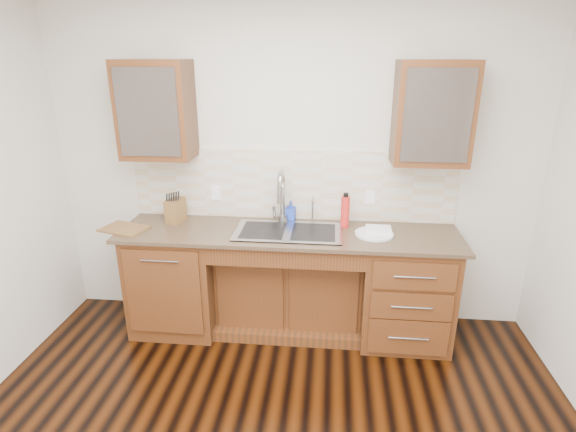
# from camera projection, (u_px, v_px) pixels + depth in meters

# --- Properties ---
(wall_back) EXTENTS (4.00, 0.10, 2.70)m
(wall_back) POSITION_uv_depth(u_px,v_px,m) (293.00, 166.00, 3.76)
(wall_back) COLOR beige
(wall_back) RESTS_ON ground
(base_cabinet_left) EXTENTS (0.70, 0.62, 0.88)m
(base_cabinet_left) POSITION_uv_depth(u_px,v_px,m) (178.00, 278.00, 3.82)
(base_cabinet_left) COLOR #593014
(base_cabinet_left) RESTS_ON ground
(base_cabinet_center) EXTENTS (1.20, 0.44, 0.70)m
(base_cabinet_center) POSITION_uv_depth(u_px,v_px,m) (289.00, 288.00, 3.85)
(base_cabinet_center) COLOR #593014
(base_cabinet_center) RESTS_ON ground
(base_cabinet_right) EXTENTS (0.70, 0.62, 0.88)m
(base_cabinet_right) POSITION_uv_depth(u_px,v_px,m) (405.00, 289.00, 3.64)
(base_cabinet_right) COLOR #593014
(base_cabinet_right) RESTS_ON ground
(countertop) EXTENTS (2.70, 0.65, 0.03)m
(countertop) POSITION_uv_depth(u_px,v_px,m) (288.00, 233.00, 3.56)
(countertop) COLOR #84705B
(countertop) RESTS_ON base_cabinet_left
(backsplash) EXTENTS (2.70, 0.02, 0.59)m
(backsplash) POSITION_uv_depth(u_px,v_px,m) (292.00, 185.00, 3.75)
(backsplash) COLOR beige
(backsplash) RESTS_ON wall_back
(sink) EXTENTS (0.84, 0.46, 0.19)m
(sink) POSITION_uv_depth(u_px,v_px,m) (288.00, 242.00, 3.57)
(sink) COLOR #9E9EA5
(sink) RESTS_ON countertop
(faucet) EXTENTS (0.04, 0.04, 0.40)m
(faucet) POSITION_uv_depth(u_px,v_px,m) (282.00, 199.00, 3.70)
(faucet) COLOR #999993
(faucet) RESTS_ON countertop
(filter_tap) EXTENTS (0.02, 0.02, 0.24)m
(filter_tap) POSITION_uv_depth(u_px,v_px,m) (313.00, 209.00, 3.71)
(filter_tap) COLOR #999993
(filter_tap) RESTS_ON countertop
(upper_cabinet_left) EXTENTS (0.55, 0.34, 0.75)m
(upper_cabinet_left) POSITION_uv_depth(u_px,v_px,m) (156.00, 110.00, 3.49)
(upper_cabinet_left) COLOR #593014
(upper_cabinet_left) RESTS_ON wall_back
(upper_cabinet_right) EXTENTS (0.55, 0.34, 0.75)m
(upper_cabinet_right) POSITION_uv_depth(u_px,v_px,m) (432.00, 113.00, 3.30)
(upper_cabinet_right) COLOR #593014
(upper_cabinet_right) RESTS_ON wall_back
(outlet_left) EXTENTS (0.08, 0.01, 0.12)m
(outlet_left) POSITION_uv_depth(u_px,v_px,m) (216.00, 193.00, 3.83)
(outlet_left) COLOR white
(outlet_left) RESTS_ON backsplash
(outlet_right) EXTENTS (0.08, 0.01, 0.12)m
(outlet_right) POSITION_uv_depth(u_px,v_px,m) (370.00, 197.00, 3.71)
(outlet_right) COLOR white
(outlet_right) RESTS_ON backsplash
(soap_bottle) EXTENTS (0.08, 0.08, 0.17)m
(soap_bottle) POSITION_uv_depth(u_px,v_px,m) (291.00, 211.00, 3.78)
(soap_bottle) COLOR #2341BD
(soap_bottle) RESTS_ON countertop
(water_bottle) EXTENTS (0.09, 0.09, 0.26)m
(water_bottle) POSITION_uv_depth(u_px,v_px,m) (345.00, 212.00, 3.61)
(water_bottle) COLOR red
(water_bottle) RESTS_ON countertop
(plate) EXTENTS (0.33, 0.33, 0.02)m
(plate) POSITION_uv_depth(u_px,v_px,m) (374.00, 234.00, 3.49)
(plate) COLOR silver
(plate) RESTS_ON countertop
(dish_towel) EXTENTS (0.20, 0.15, 0.03)m
(dish_towel) POSITION_uv_depth(u_px,v_px,m) (378.00, 229.00, 3.52)
(dish_towel) COLOR white
(dish_towel) RESTS_ON plate
(knife_block) EXTENTS (0.14, 0.20, 0.20)m
(knife_block) POSITION_uv_depth(u_px,v_px,m) (176.00, 211.00, 3.74)
(knife_block) COLOR brown
(knife_block) RESTS_ON countertop
(cutting_board) EXTENTS (0.40, 0.33, 0.02)m
(cutting_board) POSITION_uv_depth(u_px,v_px,m) (124.00, 229.00, 3.60)
(cutting_board) COLOR olive
(cutting_board) RESTS_ON countertop
(cup_left_a) EXTENTS (0.13, 0.13, 0.10)m
(cup_left_a) POSITION_uv_depth(u_px,v_px,m) (149.00, 116.00, 3.51)
(cup_left_a) COLOR white
(cup_left_a) RESTS_ON upper_cabinet_left
(cup_left_b) EXTENTS (0.10, 0.10, 0.09)m
(cup_left_b) POSITION_uv_depth(u_px,v_px,m) (163.00, 117.00, 3.50)
(cup_left_b) COLOR silver
(cup_left_b) RESTS_ON upper_cabinet_left
(cup_right_a) EXTENTS (0.17, 0.17, 0.10)m
(cup_right_a) POSITION_uv_depth(u_px,v_px,m) (417.00, 120.00, 3.32)
(cup_right_a) COLOR white
(cup_right_a) RESTS_ON upper_cabinet_right
(cup_right_b) EXTENTS (0.13, 0.13, 0.10)m
(cup_right_b) POSITION_uv_depth(u_px,v_px,m) (453.00, 121.00, 3.30)
(cup_right_b) COLOR white
(cup_right_b) RESTS_ON upper_cabinet_right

